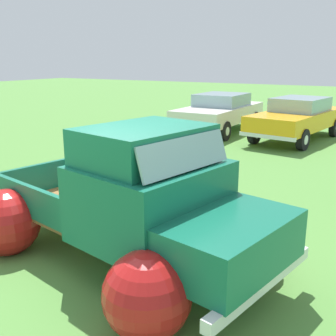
{
  "coord_description": "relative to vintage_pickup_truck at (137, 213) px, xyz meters",
  "views": [
    {
      "loc": [
        3.25,
        -4.21,
        2.71
      ],
      "look_at": [
        0.0,
        1.38,
        0.98
      ],
      "focal_mm": 43.85,
      "sensor_mm": 36.0,
      "label": 1
    }
  ],
  "objects": [
    {
      "name": "show_car_1",
      "position": [
        -0.3,
        10.11,
        0.03
      ],
      "size": [
        2.49,
        4.87,
        1.43
      ],
      "rotation": [
        0.0,
        0.0,
        -1.72
      ],
      "color": "black",
      "rests_on": "ground"
    },
    {
      "name": "show_car_0",
      "position": [
        -3.22,
        10.24,
        0.03
      ],
      "size": [
        1.98,
        4.66,
        1.43
      ],
      "rotation": [
        0.0,
        0.0,
        -1.58
      ],
      "color": "black",
      "rests_on": "ground"
    },
    {
      "name": "lane_cone_0",
      "position": [
        -2.7,
        2.69,
        -0.45
      ],
      "size": [
        0.36,
        0.36,
        0.63
      ],
      "color": "black",
      "rests_on": "ground"
    },
    {
      "name": "vintage_pickup_truck",
      "position": [
        0.0,
        0.0,
        0.0
      ],
      "size": [
        4.9,
        3.45,
        1.96
      ],
      "rotation": [
        0.0,
        0.0,
        -0.2
      ],
      "color": "black",
      "rests_on": "ground"
    },
    {
      "name": "ground_plane",
      "position": [
        -0.38,
        0.08,
        -0.76
      ],
      "size": [
        80.0,
        80.0,
        0.0
      ],
      "primitive_type": "plane",
      "color": "#548C3D"
    }
  ]
}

